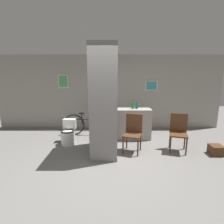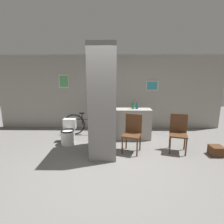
% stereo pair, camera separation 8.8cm
% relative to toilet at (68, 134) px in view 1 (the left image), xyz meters
% --- Properties ---
extents(ground_plane, '(14.00, 14.00, 0.00)m').
position_rel_toilet_xyz_m(ground_plane, '(1.13, -1.09, -0.29)').
color(ground_plane, slate).
extents(wall_back, '(8.00, 0.09, 2.60)m').
position_rel_toilet_xyz_m(wall_back, '(1.13, 1.54, 1.02)').
color(wall_back, gray).
rests_on(wall_back, ground_plane).
extents(pillar_center, '(0.65, 1.14, 2.60)m').
position_rel_toilet_xyz_m(pillar_center, '(1.05, -0.52, 1.02)').
color(pillar_center, gray).
rests_on(pillar_center, ground_plane).
extents(counter_shelf, '(1.24, 0.44, 0.92)m').
position_rel_toilet_xyz_m(counter_shelf, '(1.79, 0.43, 0.18)').
color(counter_shelf, gray).
rests_on(counter_shelf, ground_plane).
extents(toilet, '(0.40, 0.56, 0.67)m').
position_rel_toilet_xyz_m(toilet, '(0.00, 0.00, 0.00)').
color(toilet, white).
rests_on(toilet, ground_plane).
extents(chair_near_pillar, '(0.54, 0.54, 0.96)m').
position_rel_toilet_xyz_m(chair_near_pillar, '(1.77, -0.48, 0.24)').
color(chair_near_pillar, '#4C2D19').
rests_on(chair_near_pillar, ground_plane).
extents(chair_by_doorway, '(0.53, 0.53, 0.96)m').
position_rel_toilet_xyz_m(chair_by_doorway, '(2.94, -0.44, 0.24)').
color(chair_by_doorway, '#4C2D19').
rests_on(chair_by_doorway, ground_plane).
extents(bicycle, '(1.75, 0.42, 0.74)m').
position_rel_toilet_xyz_m(bicycle, '(0.53, 0.74, 0.07)').
color(bicycle, black).
rests_on(bicycle, ground_plane).
extents(bottle_tall, '(0.08, 0.08, 0.30)m').
position_rel_toilet_xyz_m(bottle_tall, '(1.87, 0.45, 0.75)').
color(bottle_tall, '#267233').
rests_on(bottle_tall, counter_shelf).
extents(bottle_short, '(0.08, 0.08, 0.21)m').
position_rel_toilet_xyz_m(bottle_short, '(1.99, 0.47, 0.71)').
color(bottle_short, '#19598C').
rests_on(bottle_short, counter_shelf).
extents(floor_crate, '(0.30, 0.30, 0.24)m').
position_rel_toilet_xyz_m(floor_crate, '(3.80, -0.70, -0.17)').
color(floor_crate, '#4C2D19').
rests_on(floor_crate, ground_plane).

